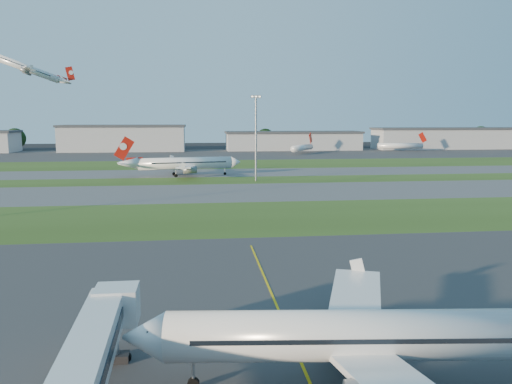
{
  "coord_description": "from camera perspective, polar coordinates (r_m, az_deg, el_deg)",
  "views": [
    {
      "loc": [
        -2.83,
        -42.37,
        19.01
      ],
      "look_at": [
        6.72,
        38.05,
        7.0
      ],
      "focal_mm": 35.0,
      "sensor_mm": 36.0,
      "label": 1
    }
  ],
  "objects": [
    {
      "name": "ground",
      "position": [
        46.52,
        -2.8,
        -15.69
      ],
      "size": [
        700.0,
        700.0,
        0.0
      ],
      "primitive_type": "plane",
      "color": "black",
      "rests_on": "ground"
    },
    {
      "name": "apron_near",
      "position": [
        46.52,
        -2.8,
        -15.69
      ],
      "size": [
        300.0,
        70.0,
        0.01
      ],
      "primitive_type": "cube",
      "color": "#333335",
      "rests_on": "ground"
    },
    {
      "name": "grass_strip_a",
      "position": [
        96.3,
        -4.96,
        -2.98
      ],
      "size": [
        300.0,
        34.0,
        0.01
      ],
      "primitive_type": "cube",
      "color": "#324818",
      "rests_on": "ground"
    },
    {
      "name": "taxiway_a",
      "position": [
        128.81,
        -5.44,
        -0.09
      ],
      "size": [
        300.0,
        32.0,
        0.01
      ],
      "primitive_type": "cube",
      "color": "#515154",
      "rests_on": "ground"
    },
    {
      "name": "grass_strip_b",
      "position": [
        153.57,
        -5.66,
        1.29
      ],
      "size": [
        300.0,
        18.0,
        0.01
      ],
      "primitive_type": "cube",
      "color": "#324818",
      "rests_on": "ground"
    },
    {
      "name": "taxiway_b",
      "position": [
        175.42,
        -5.81,
        2.17
      ],
      "size": [
        300.0,
        26.0,
        0.01
      ],
      "primitive_type": "cube",
      "color": "#515154",
      "rests_on": "ground"
    },
    {
      "name": "grass_strip_c",
      "position": [
        208.25,
        -5.97,
        3.15
      ],
      "size": [
        300.0,
        40.0,
        0.01
      ],
      "primitive_type": "cube",
      "color": "#324818",
      "rests_on": "ground"
    },
    {
      "name": "apron_far",
      "position": [
        268.06,
        -6.17,
        4.32
      ],
      "size": [
        400.0,
        80.0,
        0.01
      ],
      "primitive_type": "cube",
      "color": "#333335",
      "rests_on": "ground"
    },
    {
      "name": "yellow_line",
      "position": [
        47.09,
        3.51,
        -15.39
      ],
      "size": [
        0.25,
        60.0,
        0.02
      ],
      "primitive_type": "cube",
      "color": "gold",
      "rests_on": "ground"
    },
    {
      "name": "airliner_parked",
      "position": [
        37.33,
        12.9,
        -15.82
      ],
      "size": [
        34.74,
        29.35,
        10.85
      ],
      "rotation": [
        0.0,
        0.0,
        -0.1
      ],
      "color": "silver",
      "rests_on": "ground"
    },
    {
      "name": "airliner_taxiing",
      "position": [
        166.3,
        -8.18,
        3.23
      ],
      "size": [
        37.93,
        31.94,
        11.89
      ],
      "rotation": [
        0.0,
        0.0,
        3.3
      ],
      "color": "silver",
      "rests_on": "ground"
    },
    {
      "name": "airliner_departing",
      "position": [
        260.71,
        -24.52,
        12.67
      ],
      "size": [
        34.15,
        28.65,
        10.8
      ],
      "rotation": [
        0.0,
        0.0,
        0.22
      ],
      "color": "silver"
    },
    {
      "name": "mini_jet_near",
      "position": [
        271.15,
        5.32,
        5.07
      ],
      "size": [
        17.0,
        24.95,
        9.48
      ],
      "rotation": [
        0.0,
        0.0,
        1.0
      ],
      "color": "silver",
      "rests_on": "ground"
    },
    {
      "name": "mini_jet_far",
      "position": [
        300.56,
        16.18,
        5.1
      ],
      "size": [
        28.64,
        5.03,
        9.48
      ],
      "rotation": [
        0.0,
        0.0,
        -0.07
      ],
      "color": "silver",
      "rests_on": "ground"
    },
    {
      "name": "light_mast_centre",
      "position": [
        151.48,
        -0.01,
        6.85
      ],
      "size": [
        3.2,
        0.7,
        25.8
      ],
      "color": "gray",
      "rests_on": "ground"
    },
    {
      "name": "hangar_west",
      "position": [
        300.56,
        -14.91,
        5.98
      ],
      "size": [
        71.4,
        23.0,
        15.2
      ],
      "color": "#A2A4AA",
      "rests_on": "ground"
    },
    {
      "name": "hangar_east",
      "position": [
        303.23,
        4.25,
        5.88
      ],
      "size": [
        81.6,
        23.0,
        11.2
      ],
      "color": "#A2A4AA",
      "rests_on": "ground"
    },
    {
      "name": "hangar_far_east",
      "position": [
        336.88,
        21.28,
        5.76
      ],
      "size": [
        96.9,
        23.0,
        13.2
      ],
      "color": "#A2A4AA",
      "rests_on": "ground"
    },
    {
      "name": "tree_west",
      "position": [
        330.45,
        -25.82,
        5.54
      ],
      "size": [
        12.1,
        12.1,
        13.2
      ],
      "color": "black",
      "rests_on": "ground"
    },
    {
      "name": "tree_mid_west",
      "position": [
        309.13,
        -10.0,
        5.87
      ],
      "size": [
        9.9,
        9.9,
        10.8
      ],
      "color": "black",
      "rests_on": "ground"
    },
    {
      "name": "tree_mid_east",
      "position": [
        314.53,
        1.07,
        6.21
      ],
      "size": [
        11.55,
        11.55,
        12.6
      ],
      "color": "black",
      "rests_on": "ground"
    },
    {
      "name": "tree_east",
      "position": [
        331.29,
        14.15,
        5.96
      ],
      "size": [
        10.45,
        10.45,
        11.4
      ],
      "color": "black",
      "rests_on": "ground"
    },
    {
      "name": "tree_far_east",
      "position": [
        365.53,
        24.29,
        5.88
      ],
      "size": [
        12.65,
        12.65,
        13.8
      ],
      "color": "black",
      "rests_on": "ground"
    }
  ]
}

